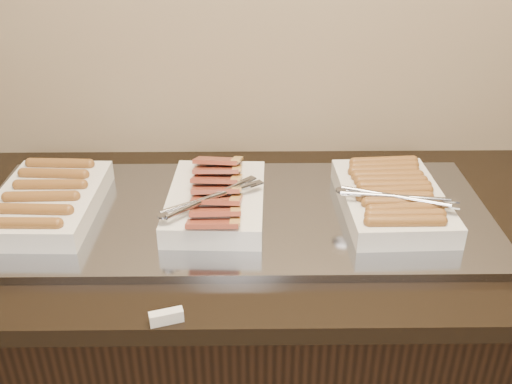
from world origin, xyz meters
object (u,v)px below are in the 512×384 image
dish_left (47,201)px  dish_right (392,198)px  dish_center (216,199)px  warming_tray (235,214)px  counter (230,355)px

dish_left → dish_right: dish_right is taller
dish_left → dish_center: (0.39, -0.00, 0.00)m
warming_tray → dish_left: 0.44m
counter → dish_center: (-0.02, -0.00, 0.50)m
counter → dish_center: 0.50m
counter → dish_right: dish_right is taller
dish_center → dish_right: size_ratio=1.00×
dish_left → dish_center: 0.39m
dish_left → dish_center: dish_center is taller
counter → dish_center: size_ratio=5.85×
counter → dish_right: bearing=-0.6°
warming_tray → dish_left: size_ratio=3.46×
warming_tray → dish_right: 0.37m
counter → warming_tray: bearing=0.0°
dish_center → dish_right: 0.41m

